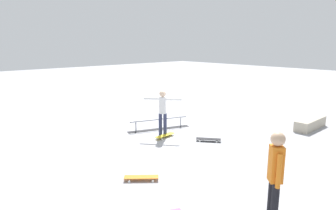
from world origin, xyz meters
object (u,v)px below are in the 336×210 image
(grind_rail, at_px, (159,125))
(skater_main, at_px, (163,110))
(skateboard_main, at_px, (165,135))
(loose_skateboard_orange, at_px, (141,177))
(skate_ledge, at_px, (310,124))
(bystander_orange_shirt, at_px, (275,176))
(loose_skateboard_black, at_px, (208,139))

(grind_rail, bearing_deg, skater_main, 77.97)
(grind_rail, height_order, skateboard_main, grind_rail)
(grind_rail, height_order, loose_skateboard_orange, grind_rail)
(grind_rail, relative_size, skate_ledge, 1.35)
(skate_ledge, xyz_separation_m, skateboard_main, (4.73, -2.87, -0.12))
(grind_rail, relative_size, skateboard_main, 2.85)
(bystander_orange_shirt, xyz_separation_m, loose_skateboard_orange, (0.56, -2.97, -0.91))
(skate_ledge, height_order, skater_main, skater_main)
(skate_ledge, xyz_separation_m, bystander_orange_shirt, (6.72, 2.12, 0.79))
(grind_rail, bearing_deg, loose_skateboard_black, 117.74)
(bystander_orange_shirt, xyz_separation_m, loose_skateboard_black, (-2.76, -3.73, -0.91))
(skate_ledge, xyz_separation_m, loose_skateboard_orange, (7.27, -0.86, -0.12))
(skate_ledge, relative_size, loose_skateboard_black, 2.28)
(loose_skateboard_orange, bearing_deg, skater_main, 80.66)
(skate_ledge, height_order, loose_skateboard_orange, skate_ledge)
(grind_rail, height_order, skater_main, skater_main)
(bystander_orange_shirt, bearing_deg, skate_ledge, -28.06)
(grind_rail, bearing_deg, skate_ledge, 158.40)
(skate_ledge, relative_size, bystander_orange_shirt, 0.99)
(grind_rail, xyz_separation_m, skater_main, (0.45, 0.72, 0.75))
(skater_main, xyz_separation_m, loose_skateboard_black, (-0.75, 1.41, -0.85))
(grind_rail, distance_m, loose_skateboard_orange, 4.18)
(skateboard_main, height_order, bystander_orange_shirt, bystander_orange_shirt)
(skateboard_main, bearing_deg, bystander_orange_shirt, -117.42)
(skate_ledge, relative_size, skateboard_main, 2.10)
(skate_ledge, bearing_deg, grind_rail, -41.33)
(skateboard_main, distance_m, loose_skateboard_black, 1.48)
(loose_skateboard_orange, bearing_deg, skateboard_main, 78.93)
(loose_skateboard_black, xyz_separation_m, loose_skateboard_orange, (3.32, 0.75, 0.00))
(grind_rail, xyz_separation_m, loose_skateboard_black, (-0.30, 2.13, -0.10))
(grind_rail, height_order, skate_ledge, grind_rail)
(skateboard_main, bearing_deg, loose_skateboard_black, -64.07)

